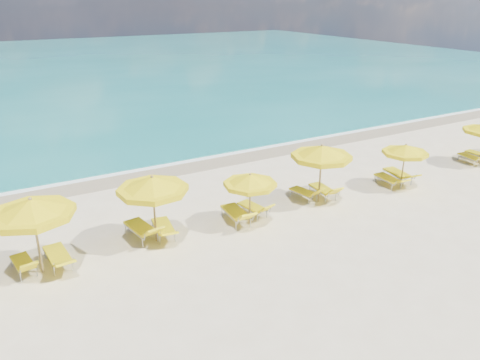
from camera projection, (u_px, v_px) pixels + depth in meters
ground_plane at (259, 220)px, 18.40m from camera, size 120.00×120.00×0.00m
ocean at (52, 68)px, 57.16m from camera, size 120.00×80.00×0.30m
wet_sand_band at (184, 165)px, 24.38m from camera, size 120.00×2.60×0.01m
foam_line at (178, 161)px, 25.03m from camera, size 120.00×1.20×0.03m
whitecap_near at (35, 136)px, 29.37m from camera, size 14.00×0.36×0.05m
whitecap_far at (193, 95)px, 41.47m from camera, size 18.00×0.30×0.05m
umbrella_2 at (32, 209)px, 14.15m from camera, size 2.69×2.69×2.62m
umbrella_3 at (152, 185)px, 16.09m from camera, size 3.11×3.11×2.54m
umbrella_4 at (250, 181)px, 17.54m from camera, size 2.38×2.38×2.08m
umbrella_5 at (322, 153)px, 19.29m from camera, size 2.76×2.76×2.58m
umbrella_6 at (405, 150)px, 21.03m from camera, size 2.25×2.25×2.07m
lounger_2_left at (24, 267)px, 14.91m from camera, size 0.76×1.65×0.77m
lounger_2_right at (58, 259)px, 15.26m from camera, size 0.78×2.01×0.72m
lounger_3_left at (142, 232)px, 16.97m from camera, size 0.97×2.09×0.90m
lounger_3_right at (164, 231)px, 17.13m from camera, size 0.88×1.99×0.71m
lounger_4_left at (236, 216)px, 18.18m from camera, size 0.81×2.05×0.89m
lounger_4_right at (253, 210)px, 18.78m from camera, size 0.87×1.76×0.78m
lounger_5_left at (304, 195)px, 20.26m from camera, size 0.84×1.67×0.76m
lounger_5_right at (323, 192)px, 20.46m from camera, size 0.74×1.85×0.83m
lounger_6_left at (388, 182)px, 21.67m from camera, size 0.74×1.87×0.69m
lounger_6_right at (398, 177)px, 22.19m from camera, size 0.95×2.08×0.76m
lounger_7_left at (470, 159)px, 24.64m from camera, size 0.78×1.73×0.72m
lounger_7_right at (478, 156)px, 25.16m from camera, size 0.63×1.67×0.67m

